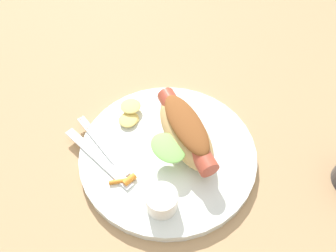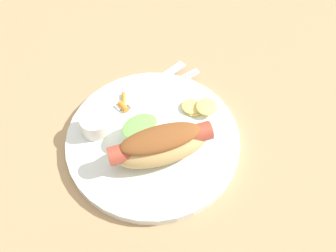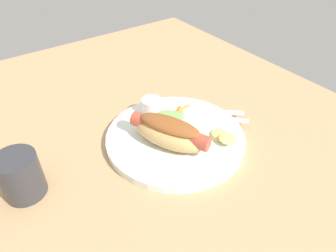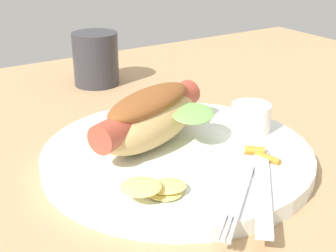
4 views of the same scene
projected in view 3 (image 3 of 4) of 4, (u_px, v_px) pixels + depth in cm
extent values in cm
cube|color=tan|center=(172.00, 145.00, 64.12)|extent=(120.00, 90.00, 1.80)
cylinder|color=white|center=(176.00, 139.00, 63.19)|extent=(28.26, 28.26, 1.60)
ellipsoid|color=tan|center=(169.00, 134.00, 59.08)|extent=(16.15, 11.86, 5.07)
cylinder|color=#B24733|center=(169.00, 131.00, 58.53)|extent=(16.02, 9.48, 2.95)
ellipsoid|color=brown|center=(169.00, 125.00, 57.71)|extent=(13.47, 9.52, 2.20)
ellipsoid|color=#7FC65B|center=(169.00, 116.00, 61.98)|extent=(7.42, 7.32, 0.91)
cylinder|color=white|center=(152.00, 106.00, 68.30)|extent=(4.45, 4.45, 3.20)
cube|color=silver|center=(208.00, 116.00, 67.65)|extent=(9.31, 8.11, 0.40)
cube|color=silver|center=(241.00, 122.00, 65.93)|extent=(2.64, 2.29, 0.40)
cube|color=silver|center=(242.00, 121.00, 66.27)|extent=(2.64, 2.29, 0.40)
cube|color=silver|center=(242.00, 120.00, 66.61)|extent=(2.64, 2.29, 0.40)
cube|color=silver|center=(209.00, 111.00, 69.04)|extent=(11.17, 12.30, 0.36)
ellipsoid|color=#EAD06F|center=(220.00, 136.00, 62.13)|extent=(3.71, 3.97, 0.50)
ellipsoid|color=#EAD06F|center=(219.00, 134.00, 62.19)|extent=(3.91, 3.73, 0.68)
ellipsoid|color=#EAD06F|center=(228.00, 139.00, 60.05)|extent=(4.27, 4.27, 0.55)
cylinder|color=orange|center=(184.00, 108.00, 69.84)|extent=(1.20, 2.96, 0.65)
cylinder|color=orange|center=(180.00, 110.00, 68.87)|extent=(2.12, 2.12, 0.97)
cylinder|color=#333338|center=(20.00, 176.00, 50.86)|extent=(6.95, 6.95, 8.07)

